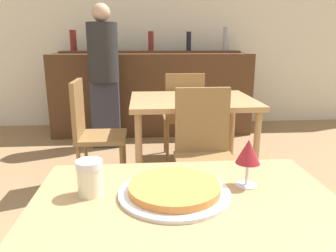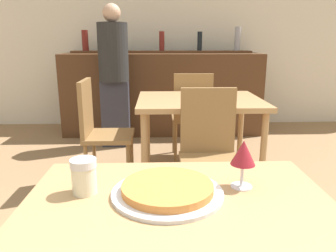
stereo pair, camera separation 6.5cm
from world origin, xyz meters
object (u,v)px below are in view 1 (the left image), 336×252
(chair_far_side_front, at_px, (204,147))
(chair_far_side_back, at_px, (183,111))
(wine_glass, at_px, (248,153))
(chair_far_side_left, at_px, (91,128))
(cheese_shaker, at_px, (90,177))
(pizza_tray, at_px, (174,190))
(person_standing, at_px, (104,72))

(chair_far_side_front, height_order, chair_far_side_back, same)
(chair_far_side_back, relative_size, wine_glass, 5.78)
(chair_far_side_left, xyz_separation_m, cheese_shaker, (0.26, -1.72, 0.30))
(pizza_tray, bearing_deg, wine_glass, 11.47)
(person_standing, bearing_deg, chair_far_side_left, -89.88)
(chair_far_side_left, xyz_separation_m, pizza_tray, (0.52, -1.74, 0.25))
(cheese_shaker, height_order, person_standing, person_standing)
(person_standing, height_order, wine_glass, person_standing)
(chair_far_side_back, xyz_separation_m, person_standing, (-0.84, 0.55, 0.35))
(chair_far_side_back, distance_m, pizza_tray, 2.35)
(chair_far_side_front, relative_size, wine_glass, 5.78)
(chair_far_side_back, height_order, person_standing, person_standing)
(pizza_tray, bearing_deg, chair_far_side_back, 82.15)
(chair_far_side_left, height_order, wine_glass, wine_glass)
(chair_far_side_front, xyz_separation_m, pizza_tray, (-0.32, -1.16, 0.25))
(cheese_shaker, relative_size, person_standing, 0.07)
(chair_far_side_front, distance_m, wine_glass, 1.17)
(chair_far_side_front, xyz_separation_m, chair_far_side_left, (-0.84, 0.57, 0.00))
(pizza_tray, xyz_separation_m, cheese_shaker, (-0.26, 0.02, 0.04))
(chair_far_side_left, distance_m, cheese_shaker, 1.76)
(chair_far_side_left, bearing_deg, cheese_shaker, -171.26)
(cheese_shaker, relative_size, wine_glass, 0.71)
(chair_far_side_back, relative_size, pizza_tray, 2.64)
(chair_far_side_left, relative_size, wine_glass, 5.78)
(chair_far_side_front, xyz_separation_m, person_standing, (-0.84, 1.70, 0.35))
(person_standing, bearing_deg, pizza_tray, -79.59)
(chair_far_side_left, xyz_separation_m, person_standing, (-0.00, 1.12, 0.35))
(pizza_tray, distance_m, wine_glass, 0.27)
(pizza_tray, relative_size, person_standing, 0.22)
(chair_far_side_front, bearing_deg, pizza_tray, -105.34)
(chair_far_side_front, height_order, wine_glass, wine_glass)
(cheese_shaker, height_order, wine_glass, wine_glass)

